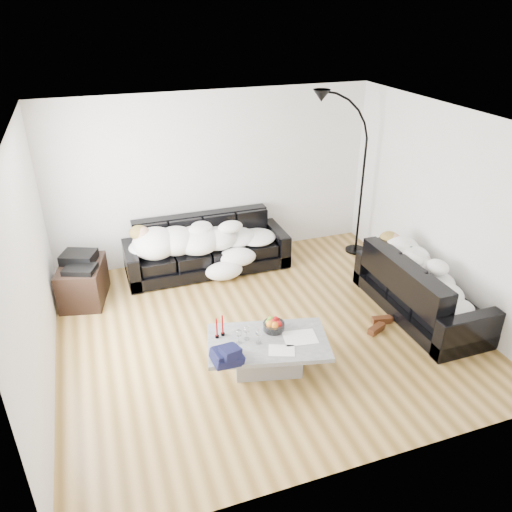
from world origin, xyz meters
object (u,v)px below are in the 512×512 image
object	(u,v)px
fruit_bowl	(274,324)
stereo	(79,260)
sofa_back	(207,246)
sleeper_right	(424,272)
candle_right	(223,325)
shoes	(379,324)
wine_glass_a	(247,333)
av_cabinet	(83,282)
wine_glass_b	(239,337)
sofa_right	(422,287)
wine_glass_c	(259,336)
candle_left	(217,328)
sleeper_back	(207,233)
coffee_table	(268,354)
floor_lamp	(362,185)

from	to	relation	value
fruit_bowl	stereo	xyz separation A→B (m)	(-2.02, 2.04, 0.15)
sofa_back	sleeper_right	bearing A→B (deg)	-41.97
fruit_bowl	candle_right	distance (m)	0.59
candle_right	shoes	xyz separation A→B (m)	(2.06, 0.01, -0.47)
wine_glass_a	av_cabinet	distance (m)	2.69
fruit_bowl	wine_glass_b	xyz separation A→B (m)	(-0.45, -0.11, 0.01)
sofa_right	sleeper_right	bearing A→B (deg)	0.00
wine_glass_a	wine_glass_c	distance (m)	0.15
sleeper_right	wine_glass_b	distance (m)	2.63
candle_left	candle_right	bearing A→B (deg)	19.05
wine_glass_c	candle_right	xyz separation A→B (m)	(-0.33, 0.27, 0.04)
shoes	wine_glass_a	bearing A→B (deg)	172.08
wine_glass_a	wine_glass_b	size ratio (longest dim) A/B	0.96
wine_glass_b	stereo	world-z (taller)	stereo
fruit_bowl	wine_glass_c	xyz separation A→B (m)	(-0.24, -0.18, 0.01)
sofa_right	shoes	size ratio (longest dim) A/B	4.70
wine_glass_a	candle_right	bearing A→B (deg)	145.08
sofa_back	candle_left	world-z (taller)	sofa_back
sofa_back	av_cabinet	bearing A→B (deg)	-170.73
sleeper_back	wine_glass_c	bearing A→B (deg)	-91.20
fruit_bowl	shoes	xyz separation A→B (m)	(1.48, 0.10, -0.41)
sleeper_back	stereo	size ratio (longest dim) A/B	4.70
wine_glass_c	candle_left	world-z (taller)	candle_left
sofa_right	wine_glass_b	size ratio (longest dim) A/B	11.49
candle_right	wine_glass_c	bearing A→B (deg)	-39.46
sleeper_back	coffee_table	distance (m)	2.49
sofa_right	candle_right	bearing A→B (deg)	92.76
sofa_right	shoes	world-z (taller)	sofa_right
sofa_back	candle_right	distance (m)	2.27
fruit_bowl	candle_right	world-z (taller)	candle_right
sleeper_back	candle_right	xyz separation A→B (m)	(-0.38, -2.19, -0.11)
sofa_back	fruit_bowl	xyz separation A→B (m)	(0.19, -2.34, 0.06)
sofa_back	fruit_bowl	bearing A→B (deg)	-85.27
av_cabinet	candle_right	bearing A→B (deg)	-40.22
wine_glass_b	wine_glass_c	size ratio (longest dim) A/B	0.97
wine_glass_b	coffee_table	bearing A→B (deg)	-11.15
wine_glass_b	wine_glass_a	bearing A→B (deg)	22.46
sleeper_back	wine_glass_c	distance (m)	2.47
sleeper_back	candle_right	bearing A→B (deg)	-99.89
av_cabinet	wine_glass_c	bearing A→B (deg)	-38.16
wine_glass_a	stereo	bearing A→B (deg)	128.58
fruit_bowl	candle_right	bearing A→B (deg)	170.56
sleeper_back	stereo	distance (m)	1.85
av_cabinet	sleeper_right	bearing A→B (deg)	-10.38
sleeper_right	coffee_table	bearing A→B (deg)	99.80
floor_lamp	sleeper_right	bearing A→B (deg)	-75.29
sleeper_right	coffee_table	distance (m)	2.36
sofa_back	av_cabinet	size ratio (longest dim) A/B	3.06
sofa_back	candle_right	world-z (taller)	sofa_back
wine_glass_a	shoes	world-z (taller)	wine_glass_a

